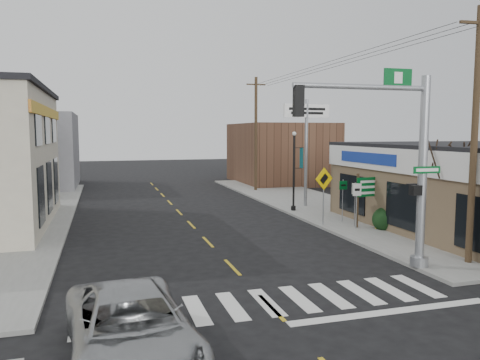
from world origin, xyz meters
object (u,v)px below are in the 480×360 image
object	(u,v)px
utility_pole_far	(256,133)
bare_tree	(449,146)
utility_pole_near	(475,134)
lamp_post	(295,165)
suv	(131,328)
traffic_signal_pole	(403,151)
dance_center_sign	(306,126)
fire_hydrant	(377,221)
guide_sign	(369,192)

from	to	relation	value
utility_pole_far	bare_tree	bearing A→B (deg)	-86.23
bare_tree	utility_pole_far	world-z (taller)	utility_pole_far
bare_tree	utility_pole_near	world-z (taller)	utility_pole_near
lamp_post	utility_pole_near	world-z (taller)	utility_pole_near
lamp_post	suv	bearing A→B (deg)	-137.60
traffic_signal_pole	dance_center_sign	xyz separation A→B (m)	(2.63, 13.59, 1.04)
fire_hydrant	bare_tree	bearing A→B (deg)	-81.89
traffic_signal_pole	lamp_post	xyz separation A→B (m)	(1.22, 12.08, -1.28)
fire_hydrant	utility_pole_far	distance (m)	16.65
traffic_signal_pole	utility_pole_near	xyz separation A→B (m)	(2.82, -0.09, 0.59)
suv	utility_pole_far	size ratio (longest dim) A/B	0.59
suv	dance_center_sign	distance (m)	21.66
utility_pole_far	traffic_signal_pole	bearing A→B (deg)	-95.83
traffic_signal_pole	guide_sign	world-z (taller)	traffic_signal_pole
suv	bare_tree	xyz separation A→B (m)	(12.83, 5.95, 3.48)
fire_hydrant	utility_pole_near	xyz separation A→B (m)	(-0.17, -6.10, 4.22)
lamp_post	utility_pole_far	distance (m)	10.22
lamp_post	utility_pole_near	size ratio (longest dim) A/B	0.52
guide_sign	dance_center_sign	size ratio (longest dim) A/B	0.40
guide_sign	utility_pole_far	distance (m)	15.87
traffic_signal_pole	utility_pole_far	world-z (taller)	utility_pole_far
guide_sign	dance_center_sign	bearing A→B (deg)	84.91
suv	fire_hydrant	world-z (taller)	suv
traffic_signal_pole	lamp_post	world-z (taller)	traffic_signal_pole
guide_sign	utility_pole_far	world-z (taller)	utility_pole_far
dance_center_sign	bare_tree	distance (m)	11.68
traffic_signal_pole	bare_tree	world-z (taller)	traffic_signal_pole
traffic_signal_pole	utility_pole_far	distance (m)	22.19
suv	traffic_signal_pole	xyz separation A→B (m)	(9.26, 3.96, 3.40)
lamp_post	utility_pole_far	bearing A→B (deg)	70.56
traffic_signal_pole	dance_center_sign	bearing A→B (deg)	80.03
guide_sign	lamp_post	world-z (taller)	lamp_post
bare_tree	traffic_signal_pole	bearing A→B (deg)	-150.83
bare_tree	utility_pole_near	size ratio (longest dim) A/B	0.58
guide_sign	bare_tree	size ratio (longest dim) A/B	0.51
fire_hydrant	suv	bearing A→B (deg)	-140.88
traffic_signal_pole	suv	bearing A→B (deg)	-155.87
fire_hydrant	bare_tree	world-z (taller)	bare_tree
guide_sign	bare_tree	bearing A→B (deg)	-86.87
guide_sign	fire_hydrant	size ratio (longest dim) A/B	3.80
traffic_signal_pole	guide_sign	size ratio (longest dim) A/B	2.54
dance_center_sign	utility_pole_near	bearing A→B (deg)	-93.74
suv	bare_tree	distance (m)	14.56
guide_sign	utility_pole_near	size ratio (longest dim) A/B	0.30
guide_sign	fire_hydrant	world-z (taller)	guide_sign
guide_sign	fire_hydrant	bearing A→B (deg)	-75.06
suv	utility_pole_near	world-z (taller)	utility_pole_near
traffic_signal_pole	bare_tree	bearing A→B (deg)	30.15
utility_pole_near	utility_pole_far	distance (m)	22.18
fire_hydrant	dance_center_sign	world-z (taller)	dance_center_sign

